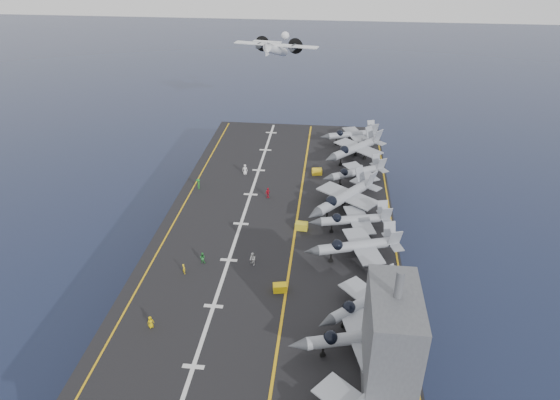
# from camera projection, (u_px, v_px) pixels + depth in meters

# --- Properties ---
(ground) EXTENTS (500.00, 500.00, 0.00)m
(ground) POSITION_uv_depth(u_px,v_px,m) (277.00, 277.00, 85.99)
(ground) COLOR #142135
(ground) RESTS_ON ground
(hull) EXTENTS (36.00, 90.00, 10.00)m
(hull) POSITION_uv_depth(u_px,v_px,m) (277.00, 253.00, 83.53)
(hull) COLOR #56595E
(hull) RESTS_ON ground
(flight_deck) EXTENTS (38.00, 92.00, 0.40)m
(flight_deck) POSITION_uv_depth(u_px,v_px,m) (277.00, 227.00, 80.97)
(flight_deck) COLOR black
(flight_deck) RESTS_ON hull
(foul_line) EXTENTS (0.35, 90.00, 0.02)m
(foul_line) POSITION_uv_depth(u_px,v_px,m) (296.00, 227.00, 80.57)
(foul_line) COLOR gold
(foul_line) RESTS_ON flight_deck
(landing_centerline) EXTENTS (0.50, 90.00, 0.02)m
(landing_centerline) POSITION_uv_depth(u_px,v_px,m) (241.00, 224.00, 81.42)
(landing_centerline) COLOR silver
(landing_centerline) RESTS_ON flight_deck
(deck_edge_port) EXTENTS (0.25, 90.00, 0.02)m
(deck_edge_port) POSITION_uv_depth(u_px,v_px,m) (175.00, 220.00, 82.46)
(deck_edge_port) COLOR gold
(deck_edge_port) RESTS_ON flight_deck
(deck_edge_stbd) EXTENTS (0.25, 90.00, 0.02)m
(deck_edge_stbd) POSITION_uv_depth(u_px,v_px,m) (393.00, 233.00, 79.11)
(deck_edge_stbd) COLOR gold
(deck_edge_stbd) RESTS_ON flight_deck
(island_superstructure) EXTENTS (5.00, 10.00, 15.00)m
(island_superstructure) POSITION_uv_depth(u_px,v_px,m) (392.00, 332.00, 49.80)
(island_superstructure) COLOR #56595E
(island_superstructure) RESTS_ON flight_deck
(fighter_jet_1) EXTENTS (15.97, 12.73, 4.86)m
(fighter_jet_1) POSITION_uv_depth(u_px,v_px,m) (357.00, 337.00, 56.14)
(fighter_jet_1) COLOR #8E969E
(fighter_jet_1) RESTS_ON flight_deck
(fighter_jet_2) EXTENTS (16.14, 15.75, 4.71)m
(fighter_jet_2) POSITION_uv_depth(u_px,v_px,m) (367.00, 300.00, 61.64)
(fighter_jet_2) COLOR #959DA4
(fighter_jet_2) RESTS_ON flight_deck
(fighter_jet_3) EXTENTS (16.44, 13.35, 4.94)m
(fighter_jet_3) POSITION_uv_depth(u_px,v_px,m) (358.00, 245.00, 71.86)
(fighter_jet_3) COLOR #8D969D
(fighter_jet_3) RESTS_ON flight_deck
(fighter_jet_4) EXTENTS (14.76, 11.53, 4.55)m
(fighter_jet_4) POSITION_uv_depth(u_px,v_px,m) (355.00, 219.00, 78.48)
(fighter_jet_4) COLOR #9CA3AB
(fighter_jet_4) RESTS_ON flight_deck
(fighter_jet_5) EXTENTS (18.65, 19.67, 5.69)m
(fighter_jet_5) POSITION_uv_depth(u_px,v_px,m) (345.00, 196.00, 83.75)
(fighter_jet_5) COLOR gray
(fighter_jet_5) RESTS_ON flight_deck
(fighter_jet_6) EXTENTS (15.52, 13.92, 4.49)m
(fighter_jet_6) POSITION_uv_depth(u_px,v_px,m) (357.00, 171.00, 93.24)
(fighter_jet_6) COLOR gray
(fighter_jet_6) RESTS_ON flight_deck
(fighter_jet_7) EXTENTS (18.22, 18.58, 5.43)m
(fighter_jet_7) POSITION_uv_depth(u_px,v_px,m) (355.00, 148.00, 101.79)
(fighter_jet_7) COLOR #A0A8B2
(fighter_jet_7) RESTS_ON flight_deck
(fighter_jet_8) EXTENTS (15.19, 12.54, 4.53)m
(fighter_jet_8) POSITION_uv_depth(u_px,v_px,m) (352.00, 134.00, 109.54)
(fighter_jet_8) COLOR #919CA2
(fighter_jet_8) RESTS_ON flight_deck
(tow_cart_a) EXTENTS (1.98, 1.49, 1.07)m
(tow_cart_a) POSITION_uv_depth(u_px,v_px,m) (280.00, 288.00, 66.52)
(tow_cart_a) COLOR yellow
(tow_cart_a) RESTS_ON flight_deck
(tow_cart_b) EXTENTS (2.08, 1.44, 1.19)m
(tow_cart_b) POSITION_uv_depth(u_px,v_px,m) (301.00, 226.00, 79.77)
(tow_cart_b) COLOR gold
(tow_cart_b) RESTS_ON flight_deck
(tow_cart_c) EXTENTS (2.09, 1.54, 1.14)m
(tow_cart_c) POSITION_uv_depth(u_px,v_px,m) (317.00, 172.00, 96.94)
(tow_cart_c) COLOR yellow
(tow_cart_c) RESTS_ON flight_deck
(crew_0) EXTENTS (1.16, 1.12, 1.62)m
(crew_0) POSITION_uv_depth(u_px,v_px,m) (151.00, 322.00, 60.47)
(crew_0) COLOR #D6B508
(crew_0) RESTS_ON flight_deck
(crew_1) EXTENTS (1.07, 1.15, 1.60)m
(crew_1) POSITION_uv_depth(u_px,v_px,m) (184.00, 269.00, 69.68)
(crew_1) COLOR yellow
(crew_1) RESTS_ON flight_deck
(crew_2) EXTENTS (1.12, 0.83, 1.70)m
(crew_2) POSITION_uv_depth(u_px,v_px,m) (202.00, 258.00, 71.89)
(crew_2) COLOR green
(crew_2) RESTS_ON flight_deck
(crew_3) EXTENTS (1.00, 1.30, 1.94)m
(crew_3) POSITION_uv_depth(u_px,v_px,m) (198.00, 184.00, 91.64)
(crew_3) COLOR #1E8721
(crew_3) RESTS_ON flight_deck
(crew_4) EXTENTS (1.33, 1.40, 1.95)m
(crew_4) POSITION_uv_depth(u_px,v_px,m) (268.00, 193.00, 88.61)
(crew_4) COLOR #B41023
(crew_4) RESTS_ON flight_deck
(crew_5) EXTENTS (1.38, 1.07, 2.05)m
(crew_5) POSITION_uv_depth(u_px,v_px,m) (245.00, 169.00, 96.73)
(crew_5) COLOR white
(crew_5) RESTS_ON flight_deck
(crew_7) EXTENTS (1.43, 1.42, 2.02)m
(crew_7) POSITION_uv_depth(u_px,v_px,m) (253.00, 259.00, 71.34)
(crew_7) COLOR white
(crew_7) RESTS_ON flight_deck
(transport_plane) EXTENTS (23.91, 18.63, 5.06)m
(transport_plane) POSITION_uv_depth(u_px,v_px,m) (276.00, 50.00, 124.03)
(transport_plane) COLOR silver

